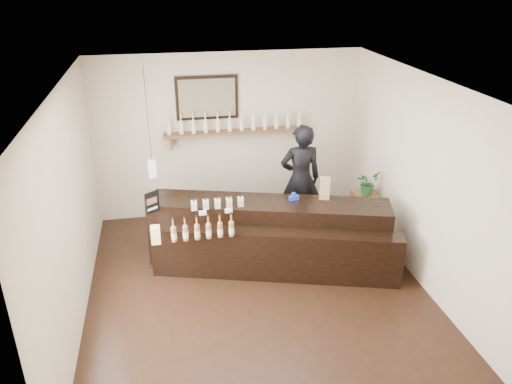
{
  "coord_description": "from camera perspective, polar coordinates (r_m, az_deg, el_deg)",
  "views": [
    {
      "loc": [
        -1.1,
        -5.57,
        4.03
      ],
      "look_at": [
        0.12,
        0.7,
        1.14
      ],
      "focal_mm": 35.0,
      "sensor_mm": 36.0,
      "label": 1
    }
  ],
  "objects": [
    {
      "name": "tape_dispenser",
      "position": [
        7.17,
        4.36,
        -0.58
      ],
      "size": [
        0.15,
        0.07,
        0.12
      ],
      "color": "#1B3CC1",
      "rests_on": "counter"
    },
    {
      "name": "promo_sign",
      "position": [
        6.88,
        -11.8,
        -1.17
      ],
      "size": [
        0.19,
        0.14,
        0.31
      ],
      "color": "black",
      "rests_on": "counter"
    },
    {
      "name": "potted_plant",
      "position": [
        8.03,
        12.64,
        1.02
      ],
      "size": [
        0.45,
        0.43,
        0.39
      ],
      "primitive_type": "imported",
      "rotation": [
        0.0,
        0.0,
        0.52
      ],
      "color": "#255D2B",
      "rests_on": "side_cabinet"
    },
    {
      "name": "paper_bag",
      "position": [
        7.22,
        7.87,
        0.42
      ],
      "size": [
        0.18,
        0.15,
        0.32
      ],
      "color": "#A47B4F",
      "rests_on": "counter"
    },
    {
      "name": "ground",
      "position": [
        6.96,
        0.13,
        -10.99
      ],
      "size": [
        5.0,
        5.0,
        0.0
      ],
      "primitive_type": "plane",
      "color": "black",
      "rests_on": "ground"
    },
    {
      "name": "counter",
      "position": [
        7.24,
        1.59,
        -5.21
      ],
      "size": [
        3.49,
        1.88,
        1.13
      ],
      "color": "black",
      "rests_on": "ground"
    },
    {
      "name": "back_wall_decor",
      "position": [
        8.32,
        -4.07,
        8.45
      ],
      "size": [
        2.66,
        0.96,
        1.69
      ],
      "color": "brown",
      "rests_on": "ground"
    },
    {
      "name": "shopkeeper",
      "position": [
        8.01,
        5.12,
        2.27
      ],
      "size": [
        0.76,
        0.5,
        2.05
      ],
      "primitive_type": "imported",
      "rotation": [
        0.0,
        0.0,
        3.13
      ],
      "color": "black",
      "rests_on": "ground"
    },
    {
      "name": "side_cabinet",
      "position": [
        8.27,
        12.29,
        -2.54
      ],
      "size": [
        0.38,
        0.51,
        0.73
      ],
      "color": "brown",
      "rests_on": "ground"
    },
    {
      "name": "room_shell",
      "position": [
        6.13,
        0.15,
        2.09
      ],
      "size": [
        5.0,
        5.0,
        5.0
      ],
      "color": "beige",
      "rests_on": "ground"
    }
  ]
}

